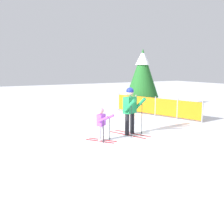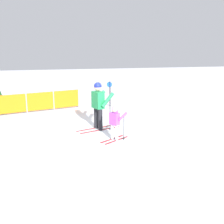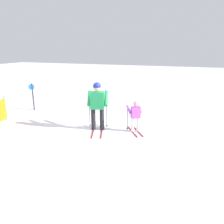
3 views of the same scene
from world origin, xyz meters
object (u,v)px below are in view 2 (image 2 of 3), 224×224
at_px(skier_child, 115,120).
at_px(safety_fence, 26,103).
at_px(trail_marker, 110,91).
at_px(skier_adult, 99,102).

xyz_separation_m(skier_child, safety_fence, (-3.12, 4.89, -0.18)).
bearing_deg(skier_child, trail_marker, 45.11).
relative_size(skier_child, safety_fence, 0.23).
height_order(skier_adult, skier_child, skier_adult).
height_order(skier_child, trail_marker, trail_marker).
xyz_separation_m(skier_adult, trail_marker, (1.42, 4.13, -0.27)).
height_order(skier_adult, trail_marker, skier_adult).
relative_size(skier_child, trail_marker, 0.89).
relative_size(safety_fence, trail_marker, 3.95).
bearing_deg(skier_adult, skier_child, -97.61).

